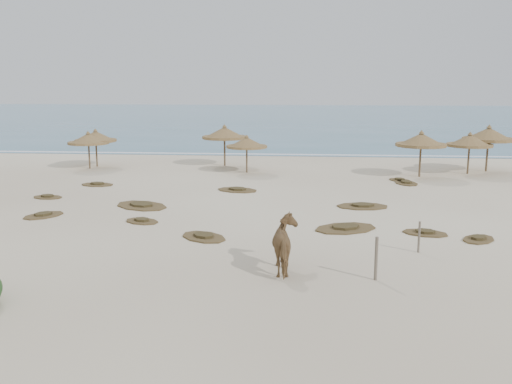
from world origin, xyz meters
TOP-DOWN VIEW (x-y plane):
  - ground at (0.00, 0.00)m, footprint 160.00×160.00m
  - ocean at (0.00, 75.00)m, footprint 200.00×100.00m
  - foam_line at (0.00, 26.00)m, footprint 70.00×0.60m
  - palapa_0 at (-13.63, 18.23)m, footprint 3.58×3.58m
  - palapa_1 at (-13.79, 17.26)m, footprint 3.29×3.29m
  - palapa_2 at (-4.52, 19.41)m, footprint 3.48×3.48m
  - palapa_3 at (-2.60, 16.41)m, footprint 3.08×3.08m
  - palapa_4 at (8.63, 15.68)m, footprint 4.10×4.10m
  - palapa_5 at (12.04, 17.09)m, footprint 3.20×3.20m
  - palapa_6 at (13.60, 18.35)m, footprint 4.45×4.45m
  - horse at (0.73, -3.64)m, footprint 1.27×2.23m
  - fence_post_near at (3.48, -4.21)m, footprint 0.14×0.14m
  - fence_post_far at (5.37, -1.15)m, footprint 0.10×0.10m
  - scrub_0 at (-10.58, 3.10)m, footprint 2.10×2.28m
  - scrub_1 at (-6.70, 5.49)m, footprint 3.51×3.20m
  - scrub_2 at (-5.80, 2.41)m, footprint 1.94×1.69m
  - scrub_3 at (4.11, 6.28)m, footprint 2.64×1.83m
  - scrub_4 at (6.13, 1.45)m, footprint 2.07×1.67m
  - scrub_6 at (-10.94, 10.94)m, footprint 2.16×1.60m
  - scrub_7 at (7.36, 13.00)m, footprint 1.57×2.12m
  - scrub_8 at (-12.23, 7.13)m, footprint 1.83×1.40m
  - scrub_9 at (2.99, 1.94)m, footprint 3.24×2.84m
  - scrub_10 at (7.14, 14.00)m, footprint 1.79×1.87m
  - scrub_11 at (-2.66, 0.11)m, footprint 2.48×2.40m
  - scrub_12 at (8.00, 0.68)m, footprint 1.83×1.92m
  - scrub_13 at (-2.49, 9.96)m, footprint 2.71×2.20m

SIDE VIEW (x-z plane):
  - ground at x=0.00m, z-range 0.00..0.00m
  - ocean at x=0.00m, z-range 0.00..0.01m
  - foam_line at x=0.00m, z-range 0.00..0.01m
  - scrub_7 at x=7.36m, z-range -0.03..0.13m
  - scrub_9 at x=2.99m, z-range -0.03..0.13m
  - scrub_13 at x=-2.49m, z-range -0.03..0.13m
  - scrub_1 at x=-6.70m, z-range -0.03..0.13m
  - scrub_6 at x=-10.94m, z-range -0.03..0.13m
  - scrub_11 at x=-2.66m, z-range -0.03..0.13m
  - scrub_0 at x=-10.58m, z-range -0.03..0.13m
  - scrub_2 at x=-5.80m, z-range -0.03..0.13m
  - scrub_3 at x=4.11m, z-range -0.03..0.13m
  - scrub_4 at x=6.13m, z-range -0.03..0.13m
  - scrub_8 at x=-12.23m, z-range -0.03..0.13m
  - scrub_10 at x=7.14m, z-range -0.03..0.13m
  - scrub_12 at x=8.00m, z-range -0.03..0.13m
  - fence_post_far at x=5.37m, z-range 0.00..1.14m
  - fence_post_near at x=3.48m, z-range 0.00..1.38m
  - horse at x=0.73m, z-range 0.00..1.78m
  - palapa_3 at x=-2.60m, z-range 0.71..3.26m
  - palapa_1 at x=-13.79m, z-range 0.73..3.37m
  - palapa_0 at x=-13.63m, z-range 0.75..3.49m
  - palapa_5 at x=12.04m, z-range 0.77..3.57m
  - palapa_4 at x=8.63m, z-range 0.83..3.83m
  - palapa_2 at x=-4.52m, z-range 0.83..3.84m
  - palapa_6 at x=13.60m, z-range 0.88..4.06m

